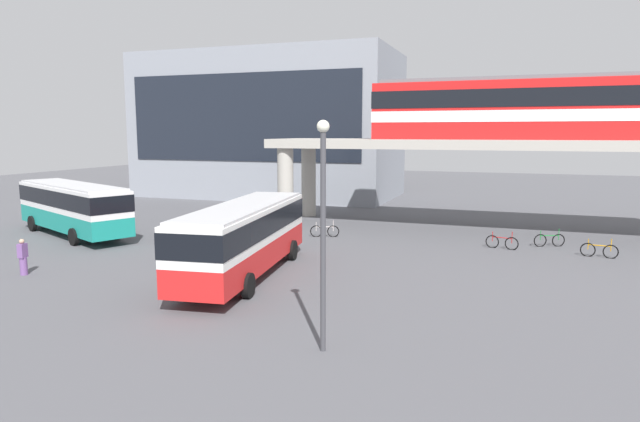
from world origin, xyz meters
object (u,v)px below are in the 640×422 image
object	(u,v)px
station_building	(270,126)
bus_main	(244,232)
train	(554,107)
bicycle_silver	(325,231)
pedestrian_by_bike_rack	(23,258)
bicycle_orange	(599,250)
bicycle_red	(502,242)
bus_secondary	(72,204)
bicycle_green	(549,240)
pedestrian_at_kerb	(236,227)

from	to	relation	value
station_building	bus_main	size ratio (longest dim) A/B	2.23
train	bicycle_silver	xyz separation A→B (m)	(-12.90, -5.52, -7.52)
train	pedestrian_by_bike_rack	distance (m)	30.23
bicycle_orange	bicycle_red	world-z (taller)	same
bus_secondary	bicycle_green	size ratio (longest dim) A/B	6.63
bicycle_red	bicycle_silver	bearing A→B (deg)	179.81
bicycle_red	train	bearing A→B (deg)	65.36
bus_secondary	bicycle_green	bearing A→B (deg)	12.93
bicycle_orange	pedestrian_by_bike_rack	size ratio (longest dim) A/B	1.08
bicycle_orange	bus_secondary	bearing A→B (deg)	-171.89
train	pedestrian_at_kerb	bearing A→B (deg)	-154.95
bicycle_red	pedestrian_by_bike_rack	distance (m)	24.03
bicycle_orange	bicycle_silver	distance (m)	15.12
bus_main	bus_secondary	world-z (taller)	same
station_building	bicycle_orange	size ratio (longest dim) A/B	14.13
bicycle_red	bus_secondary	bearing A→B (deg)	-169.20
bus_secondary	pedestrian_by_bike_rack	xyz separation A→B (m)	(5.04, -8.33, -1.22)
station_building	bus_secondary	bearing A→B (deg)	-94.77
train	pedestrian_at_kerb	world-z (taller)	train
pedestrian_at_kerb	bus_main	bearing A→B (deg)	-59.14
bus_main	bicycle_green	size ratio (longest dim) A/B	6.74
bus_secondary	pedestrian_at_kerb	xyz separation A→B (m)	(10.15, 2.14, -1.24)
bus_secondary	pedestrian_by_bike_rack	distance (m)	9.81
bus_main	train	bearing A→B (deg)	49.72
bus_secondary	station_building	bearing A→B (deg)	85.23
station_building	pedestrian_by_bike_rack	xyz separation A→B (m)	(2.99, -32.97, -6.24)
train	bicycle_orange	bearing A→B (deg)	-70.05
bus_secondary	bicycle_silver	size ratio (longest dim) A/B	6.44
train	bicycle_orange	xyz separation A→B (m)	(2.21, -6.09, -7.52)
station_building	bicycle_green	distance (m)	32.16
bicycle_orange	pedestrian_at_kerb	bearing A→B (deg)	-173.89
bicycle_red	pedestrian_at_kerb	world-z (taller)	pedestrian_at_kerb
train	bus_secondary	world-z (taller)	train
bus_secondary	bicycle_red	world-z (taller)	bus_secondary
bus_main	pedestrian_by_bike_rack	xyz separation A→B (m)	(-9.49, -3.13, -1.22)
station_building	bicycle_red	size ratio (longest dim) A/B	14.32
train	bus_secondary	distance (m)	30.17
bicycle_orange	pedestrian_by_bike_rack	bearing A→B (deg)	-153.16
bicycle_red	pedestrian_at_kerb	distance (m)	15.26
bicycle_orange	pedestrian_by_bike_rack	distance (m)	27.89
bus_secondary	train	bearing A→B (deg)	20.49
bicycle_silver	pedestrian_by_bike_rack	world-z (taller)	pedestrian_by_bike_rack
train	pedestrian_at_kerb	xyz separation A→B (m)	(-17.57, -8.21, -7.13)
bus_secondary	bicycle_red	size ratio (longest dim) A/B	6.31
train	bicycle_orange	size ratio (longest dim) A/B	12.46
bicycle_silver	pedestrian_by_bike_rack	distance (m)	16.40
pedestrian_by_bike_rack	bicycle_green	bearing A→B (deg)	32.98
train	pedestrian_by_bike_rack	bearing A→B (deg)	-140.51
bicycle_green	bicycle_silver	xyz separation A→B (m)	(-12.84, -1.52, 0.00)
bicycle_orange	pedestrian_at_kerb	size ratio (longest dim) A/B	1.11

